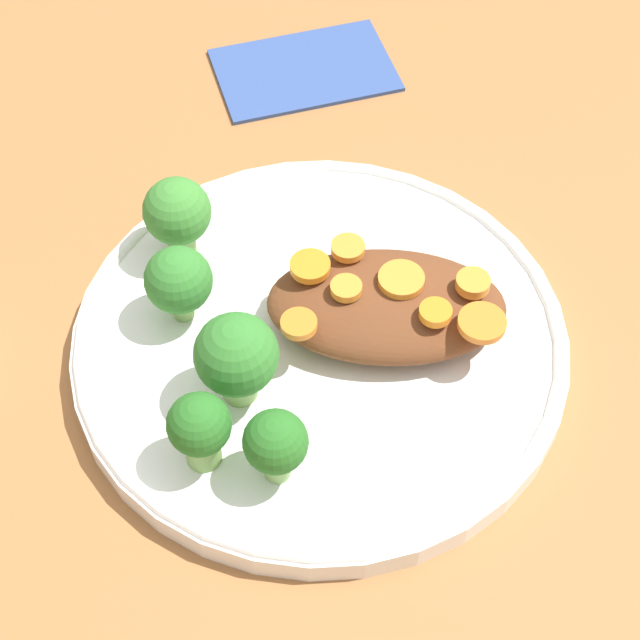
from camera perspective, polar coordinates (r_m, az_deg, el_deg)
ground_plane at (r=0.63m, az=0.00°, el=-1.73°), size 4.00×4.00×0.00m
plate at (r=0.62m, az=0.00°, el=-1.14°), size 0.29×0.29×0.02m
stew_mound at (r=0.61m, az=3.56°, el=0.77°), size 0.14×0.08×0.03m
broccoli_floret_0 at (r=0.61m, az=-7.55°, el=2.06°), size 0.04×0.04×0.05m
broccoli_floret_1 at (r=0.57m, az=-4.48°, el=-1.98°), size 0.05×0.05×0.06m
broccoli_floret_2 at (r=0.64m, az=-7.62°, el=5.65°), size 0.04×0.04×0.05m
broccoli_floret_3 at (r=0.55m, az=-2.38°, el=-6.62°), size 0.03×0.03×0.05m
broccoli_floret_4 at (r=0.55m, az=-6.44°, el=-5.78°), size 0.03×0.03×0.05m
carrot_slice_0 at (r=0.61m, az=-0.53°, el=2.88°), size 0.02×0.02×0.01m
carrot_slice_1 at (r=0.60m, az=4.35°, el=2.17°), size 0.03×0.03×0.00m
carrot_slice_2 at (r=0.60m, az=1.41°, el=1.71°), size 0.02×0.02×0.01m
carrot_slice_3 at (r=0.59m, az=8.63°, el=-0.16°), size 0.03×0.03×0.00m
carrot_slice_4 at (r=0.62m, az=1.50°, el=3.87°), size 0.02×0.02×0.00m
carrot_slice_5 at (r=0.58m, az=-1.14°, el=-0.21°), size 0.02×0.02×0.00m
carrot_slice_6 at (r=0.59m, az=6.18°, el=0.40°), size 0.02×0.02×0.01m
carrot_slice_7 at (r=0.61m, az=8.16°, el=1.97°), size 0.02×0.02×0.01m
napkin at (r=0.81m, az=-0.83°, el=13.27°), size 0.15×0.12×0.01m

